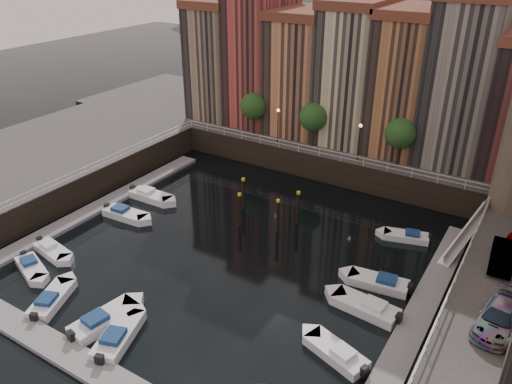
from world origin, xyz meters
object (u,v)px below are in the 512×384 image
Objects in this scene: boat_left_0 at (31,267)px; boat_left_2 at (125,214)px; car_b at (502,257)px; boat_left_1 at (52,250)px; car_c at (499,319)px; gangway at (467,231)px; mooring_pilings at (264,207)px.

boat_left_2 is at bearing 109.60° from boat_left_0.
boat_left_2 is 33.57m from car_b.
car_c reaches higher than boat_left_1.
car_b reaches higher than boat_left_1.
boat_left_2 reaches higher than boat_left_0.
car_b is at bearing 46.36° from boat_left_0.
gangway is at bearing 115.29° from car_c.
boat_left_0 is 10.58m from boat_left_2.
gangway is at bearing 115.28° from car_b.
boat_left_1 is at bearing -131.90° from mooring_pilings.
gangway is 37.11m from boat_left_0.
car_c is (0.87, -7.34, 0.02)m from car_b.
boat_left_1 is 8.04m from boat_left_2.
mooring_pilings is 13.84m from boat_left_2.
car_b reaches higher than mooring_pilings.
mooring_pilings is 23.05m from car_c.
boat_left_2 is (0.04, 10.58, 0.04)m from boat_left_0.
boat_left_0 is at bearing -157.46° from car_b.
car_c reaches higher than mooring_pilings.
car_c is at bearing -72.61° from gangway.
boat_left_0 is (-12.24, -16.99, -1.31)m from mooring_pilings.
gangway reaches higher than mooring_pilings.
boat_left_1 is at bearing -161.58° from car_b.
mooring_pilings is at bearing 57.37° from boat_left_1.
mooring_pilings is at bearing 74.07° from boat_left_0.
mooring_pilings is 1.40× the size of car_b.
mooring_pilings reaches higher than boat_left_2.
gangway reaches higher than boat_left_1.
boat_left_0 is at bearing -157.05° from car_c.
boat_left_1 is 0.91× the size of boat_left_2.
boat_left_2 is at bearing -173.89° from car_b.
boat_left_1 is at bearing -98.94° from boat_left_2.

